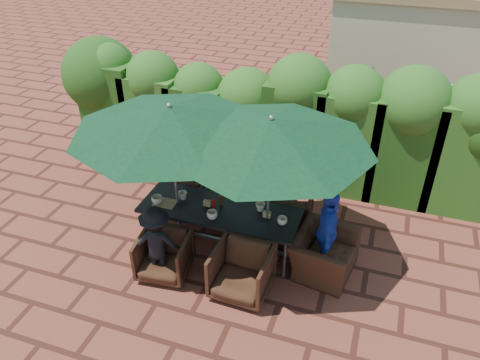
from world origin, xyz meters
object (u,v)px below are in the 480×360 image
(umbrella_left, at_px, (170,119))
(chair_far_right, at_px, (289,206))
(umbrella_right, at_px, (271,132))
(chair_near_left, at_px, (164,254))
(chair_near_right, at_px, (242,270))
(dining_table, at_px, (220,213))
(chair_far_left, at_px, (188,188))
(chair_far_mid, at_px, (243,199))
(chair_end_right, at_px, (324,248))

(umbrella_left, relative_size, chair_far_right, 3.70)
(umbrella_right, xyz_separation_m, chair_near_left, (-1.35, -0.88, -1.83))
(chair_far_right, xyz_separation_m, chair_near_right, (-0.26, -1.73, 0.01))
(chair_far_right, height_order, chair_near_left, chair_far_right)
(dining_table, distance_m, umbrella_right, 1.72)
(umbrella_left, bearing_deg, umbrella_right, 2.86)
(umbrella_left, height_order, chair_near_right, umbrella_left)
(chair_near_left, bearing_deg, chair_far_right, 43.29)
(chair_near_left, bearing_deg, umbrella_left, 92.46)
(umbrella_right, distance_m, chair_far_left, 2.62)
(umbrella_right, relative_size, chair_near_left, 3.84)
(chair_far_right, bearing_deg, dining_table, 40.09)
(dining_table, xyz_separation_m, chair_near_right, (0.65, -0.83, -0.26))
(chair_far_left, bearing_deg, chair_near_left, 97.60)
(dining_table, height_order, chair_near_left, chair_near_left)
(chair_near_left, bearing_deg, chair_near_right, -5.33)
(chair_far_left, height_order, chair_near_left, chair_far_left)
(dining_table, bearing_deg, umbrella_left, -176.47)
(chair_far_mid, relative_size, chair_near_right, 0.92)
(dining_table, bearing_deg, chair_end_right, -0.35)
(umbrella_right, xyz_separation_m, chair_far_left, (-1.71, 0.81, -1.81))
(chair_near_left, bearing_deg, chair_far_left, 95.66)
(umbrella_left, distance_m, chair_far_left, 2.03)
(chair_far_left, bearing_deg, umbrella_right, 150.15)
(chair_far_left, bearing_deg, dining_table, 133.65)
(chair_far_right, xyz_separation_m, chair_end_right, (0.77, -0.90, 0.03))
(chair_near_right, bearing_deg, chair_far_mid, 110.11)
(umbrella_left, height_order, chair_far_left, umbrella_left)
(chair_end_right, bearing_deg, umbrella_right, 96.31)
(umbrella_left, relative_size, chair_far_left, 3.66)
(umbrella_left, relative_size, umbrella_right, 1.02)
(chair_far_right, bearing_deg, chair_near_left, 45.20)
(umbrella_right, relative_size, chair_far_left, 3.60)
(umbrella_left, xyz_separation_m, chair_far_right, (1.61, 0.94, -1.81))
(chair_near_left, bearing_deg, chair_far_mid, 62.58)
(chair_far_mid, xyz_separation_m, chair_near_left, (-0.67, -1.73, -0.00))
(chair_far_left, xyz_separation_m, chair_near_right, (1.59, -1.68, 0.01))
(chair_far_left, xyz_separation_m, chair_end_right, (2.62, -0.85, 0.03))
(umbrella_left, relative_size, chair_far_mid, 3.88)
(dining_table, distance_m, chair_end_right, 1.70)
(chair_near_right, bearing_deg, chair_far_left, 135.49)
(chair_end_right, bearing_deg, dining_table, 98.50)
(chair_near_left, bearing_deg, chair_end_right, 14.17)
(dining_table, bearing_deg, chair_far_left, 138.04)
(umbrella_left, bearing_deg, chair_end_right, 0.80)
(chair_far_mid, bearing_deg, dining_table, 91.77)
(chair_end_right, bearing_deg, chair_far_right, 49.23)
(chair_far_right, distance_m, chair_near_left, 2.30)
(dining_table, xyz_separation_m, chair_near_left, (-0.58, -0.85, -0.30))
(umbrella_right, relative_size, chair_far_mid, 3.81)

